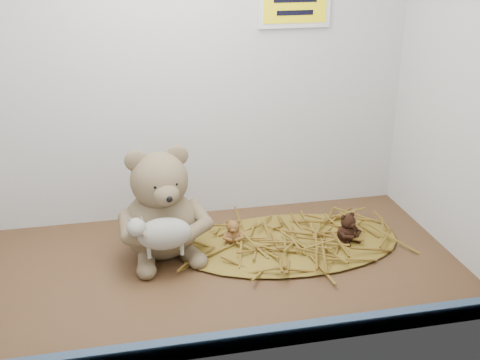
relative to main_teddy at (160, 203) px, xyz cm
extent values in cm
cube|color=#3A2214|center=(6.65, -9.23, -13.16)|extent=(120.00, 60.00, 0.40)
cube|color=silver|center=(6.65, 20.77, 31.84)|extent=(120.00, 0.40, 90.00)
cube|color=silver|center=(66.65, -9.23, 31.84)|extent=(0.40, 60.00, 90.00)
cube|color=#3D5975|center=(6.65, -38.03, -11.36)|extent=(119.28, 2.20, 3.60)
ellipsoid|color=brown|center=(30.57, -2.16, -12.64)|extent=(54.27, 31.51, 1.05)
cube|color=yellow|center=(36.65, 20.17, 41.84)|extent=(16.00, 1.20, 11.00)
camera|label=1|loc=(-8.35, -125.43, 56.82)|focal=45.00mm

